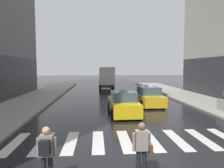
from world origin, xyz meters
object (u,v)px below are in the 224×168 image
Objects in this scene: box_truck at (106,77)px; taxi_lead at (123,104)px; pedestrian_with_backpack at (46,151)px; pedestrian_with_handbag at (142,146)px; taxi_second at (148,97)px.

taxi_lead is at bearing -88.76° from box_truck.
taxi_lead is at bearing 69.16° from pedestrian_with_backpack.
pedestrian_with_handbag is at bearing 5.08° from pedestrian_with_backpack.
taxi_lead is 2.77× the size of pedestrian_with_backpack.
taxi_lead is 2.77× the size of pedestrian_with_handbag.
box_truck is 4.58× the size of pedestrian_with_backpack.
taxi_second reaches higher than pedestrian_with_handbag.
pedestrian_with_backpack is at bearing -110.84° from taxi_lead.
pedestrian_with_handbag is at bearing -93.53° from taxi_lead.
taxi_second is 2.78× the size of pedestrian_with_handbag.
box_truck is at bearing 89.70° from pedestrian_with_handbag.
pedestrian_with_backpack is (-3.24, -8.52, 0.25)m from taxi_lead.
box_truck is at bearing 91.24° from taxi_lead.
pedestrian_with_backpack is (-2.87, -25.91, -0.88)m from box_truck.
taxi_second is at bearing 63.25° from pedestrian_with_backpack.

